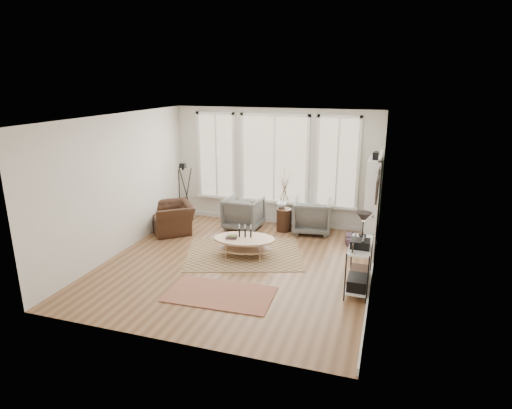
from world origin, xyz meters
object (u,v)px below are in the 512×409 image
(accent_chair, at_px, (173,218))
(coffee_table, at_px, (244,242))
(low_shelf, at_px, (359,261))
(armchair_left, at_px, (244,213))
(armchair_right, at_px, (312,216))
(side_table, at_px, (284,201))
(bookcase, at_px, (373,200))

(accent_chair, bearing_deg, coffee_table, 26.75)
(coffee_table, xyz_separation_m, accent_chair, (-2.14, 0.90, 0.03))
(low_shelf, distance_m, coffee_table, 2.51)
(coffee_table, distance_m, armchair_left, 1.73)
(armchair_left, relative_size, accent_chair, 0.82)
(accent_chair, bearing_deg, armchair_right, 66.43)
(side_table, bearing_deg, low_shelf, -51.76)
(bookcase, height_order, armchair_right, bookcase)
(low_shelf, height_order, armchair_right, low_shelf)
(low_shelf, height_order, armchair_left, low_shelf)
(armchair_right, height_order, accent_chair, armchair_right)
(accent_chair, bearing_deg, armchair_left, 74.58)
(coffee_table, xyz_separation_m, armchair_right, (1.07, 1.88, 0.09))
(low_shelf, bearing_deg, armchair_left, 141.45)
(armchair_right, relative_size, accent_chair, 0.83)
(low_shelf, xyz_separation_m, armchair_right, (-1.32, 2.62, -0.11))
(armchair_left, distance_m, accent_chair, 1.72)
(bookcase, bearing_deg, accent_chair, -169.17)
(accent_chair, bearing_deg, side_table, 68.52)
(armchair_left, relative_size, side_table, 0.57)
(side_table, bearing_deg, bookcase, 0.10)
(bookcase, distance_m, coffee_table, 3.09)
(side_table, distance_m, accent_chair, 2.73)
(armchair_left, xyz_separation_m, accent_chair, (-1.56, -0.73, -0.05))
(coffee_table, relative_size, side_table, 0.90)
(low_shelf, distance_m, armchair_left, 3.80)
(bookcase, distance_m, armchair_left, 3.08)
(bookcase, relative_size, side_table, 1.34)
(armchair_left, bearing_deg, bookcase, -174.44)
(armchair_right, height_order, side_table, side_table)
(coffee_table, height_order, armchair_right, armchair_right)
(coffee_table, height_order, side_table, side_table)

